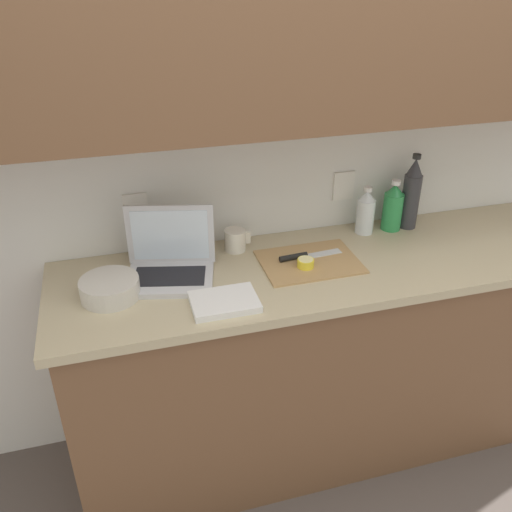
{
  "coord_description": "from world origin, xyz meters",
  "views": [
    {
      "loc": [
        -0.75,
        -1.62,
        1.94
      ],
      "look_at": [
        -0.3,
        -0.01,
        1.0
      ],
      "focal_mm": 38.0,
      "sensor_mm": 36.0,
      "label": 1
    }
  ],
  "objects_px": {
    "lemon_half_cut": "(306,263)",
    "measuring_cup": "(235,240)",
    "knife": "(300,256)",
    "bottle_water_clear": "(366,212)",
    "cutting_board": "(309,262)",
    "bottle_oil_tall": "(393,207)",
    "bowl_white": "(110,288)",
    "laptop": "(170,261)",
    "bottle_green_soda": "(411,194)"
  },
  "relations": [
    {
      "from": "lemon_half_cut",
      "to": "bottle_green_soda",
      "type": "distance_m",
      "value": 0.59
    },
    {
      "from": "knife",
      "to": "bowl_white",
      "type": "relative_size",
      "value": 1.27
    },
    {
      "from": "lemon_half_cut",
      "to": "bottle_oil_tall",
      "type": "relative_size",
      "value": 0.28
    },
    {
      "from": "lemon_half_cut",
      "to": "bottle_water_clear",
      "type": "xyz_separation_m",
      "value": [
        0.34,
        0.22,
        0.07
      ]
    },
    {
      "from": "bottle_oil_tall",
      "to": "bottle_water_clear",
      "type": "height_order",
      "value": "bottle_oil_tall"
    },
    {
      "from": "bowl_white",
      "to": "cutting_board",
      "type": "bearing_deg",
      "value": 2.69
    },
    {
      "from": "cutting_board",
      "to": "bottle_water_clear",
      "type": "xyz_separation_m",
      "value": [
        0.31,
        0.18,
        0.09
      ]
    },
    {
      "from": "laptop",
      "to": "lemon_half_cut",
      "type": "relative_size",
      "value": 5.75
    },
    {
      "from": "knife",
      "to": "bottle_water_clear",
      "type": "xyz_separation_m",
      "value": [
        0.33,
        0.15,
        0.07
      ]
    },
    {
      "from": "bottle_green_soda",
      "to": "measuring_cup",
      "type": "bearing_deg",
      "value": -179.65
    },
    {
      "from": "bottle_water_clear",
      "to": "bowl_white",
      "type": "height_order",
      "value": "bottle_water_clear"
    },
    {
      "from": "cutting_board",
      "to": "measuring_cup",
      "type": "distance_m",
      "value": 0.3
    },
    {
      "from": "bottle_oil_tall",
      "to": "bowl_white",
      "type": "xyz_separation_m",
      "value": [
        -1.16,
        -0.21,
        -0.06
      ]
    },
    {
      "from": "bowl_white",
      "to": "knife",
      "type": "bearing_deg",
      "value": 5.06
    },
    {
      "from": "bottle_water_clear",
      "to": "bowl_white",
      "type": "xyz_separation_m",
      "value": [
        -1.04,
        -0.21,
        -0.06
      ]
    },
    {
      "from": "bottle_oil_tall",
      "to": "bowl_white",
      "type": "bearing_deg",
      "value": -169.61
    },
    {
      "from": "cutting_board",
      "to": "bowl_white",
      "type": "height_order",
      "value": "bowl_white"
    },
    {
      "from": "laptop",
      "to": "measuring_cup",
      "type": "bearing_deg",
      "value": 37.59
    },
    {
      "from": "measuring_cup",
      "to": "bottle_water_clear",
      "type": "bearing_deg",
      "value": 0.48
    },
    {
      "from": "bottle_oil_tall",
      "to": "lemon_half_cut",
      "type": "bearing_deg",
      "value": -154.94
    },
    {
      "from": "laptop",
      "to": "bottle_green_soda",
      "type": "bearing_deg",
      "value": 20.61
    },
    {
      "from": "knife",
      "to": "bottle_oil_tall",
      "type": "bearing_deg",
      "value": 13.89
    },
    {
      "from": "laptop",
      "to": "bottle_water_clear",
      "type": "distance_m",
      "value": 0.83
    },
    {
      "from": "bottle_green_soda",
      "to": "laptop",
      "type": "bearing_deg",
      "value": -173.07
    },
    {
      "from": "laptop",
      "to": "bottle_oil_tall",
      "type": "xyz_separation_m",
      "value": [
        0.94,
        0.12,
        0.04
      ]
    },
    {
      "from": "cutting_board",
      "to": "bottle_oil_tall",
      "type": "bearing_deg",
      "value": 22.48
    },
    {
      "from": "laptop",
      "to": "cutting_board",
      "type": "bearing_deg",
      "value": 7.63
    },
    {
      "from": "cutting_board",
      "to": "bottle_oil_tall",
      "type": "xyz_separation_m",
      "value": [
        0.43,
        0.18,
        0.09
      ]
    },
    {
      "from": "laptop",
      "to": "bottle_water_clear",
      "type": "relative_size",
      "value": 1.76
    },
    {
      "from": "bottle_oil_tall",
      "to": "bottle_green_soda",
      "type": "bearing_deg",
      "value": 0.0
    },
    {
      "from": "lemon_half_cut",
      "to": "measuring_cup",
      "type": "distance_m",
      "value": 0.3
    },
    {
      "from": "cutting_board",
      "to": "bottle_green_soda",
      "type": "distance_m",
      "value": 0.56
    },
    {
      "from": "lemon_half_cut",
      "to": "bowl_white",
      "type": "xyz_separation_m",
      "value": [
        -0.7,
        0.0,
        0.01
      ]
    },
    {
      "from": "bottle_green_soda",
      "to": "bowl_white",
      "type": "height_order",
      "value": "bottle_green_soda"
    },
    {
      "from": "cutting_board",
      "to": "measuring_cup",
      "type": "height_order",
      "value": "measuring_cup"
    },
    {
      "from": "laptop",
      "to": "bottle_water_clear",
      "type": "bearing_deg",
      "value": 22.28
    },
    {
      "from": "bowl_white",
      "to": "laptop",
      "type": "bearing_deg",
      "value": 22.23
    },
    {
      "from": "knife",
      "to": "bottle_oil_tall",
      "type": "distance_m",
      "value": 0.49
    },
    {
      "from": "lemon_half_cut",
      "to": "measuring_cup",
      "type": "bearing_deg",
      "value": 135.28
    },
    {
      "from": "cutting_board",
      "to": "bottle_green_soda",
      "type": "bearing_deg",
      "value": 19.34
    },
    {
      "from": "knife",
      "to": "laptop",
      "type": "bearing_deg",
      "value": 172.59
    },
    {
      "from": "laptop",
      "to": "bottle_green_soda",
      "type": "distance_m",
      "value": 1.03
    },
    {
      "from": "lemon_half_cut",
      "to": "measuring_cup",
      "type": "height_order",
      "value": "measuring_cup"
    },
    {
      "from": "lemon_half_cut",
      "to": "measuring_cup",
      "type": "relative_size",
      "value": 0.6
    },
    {
      "from": "cutting_board",
      "to": "lemon_half_cut",
      "type": "bearing_deg",
      "value": -128.82
    },
    {
      "from": "cutting_board",
      "to": "knife",
      "type": "height_order",
      "value": "knife"
    },
    {
      "from": "bottle_green_soda",
      "to": "bottle_water_clear",
      "type": "bearing_deg",
      "value": 180.0
    },
    {
      "from": "laptop",
      "to": "bottle_green_soda",
      "type": "height_order",
      "value": "bottle_green_soda"
    },
    {
      "from": "laptop",
      "to": "cutting_board",
      "type": "xyz_separation_m",
      "value": [
        0.51,
        -0.05,
        -0.05
      ]
    },
    {
      "from": "bottle_water_clear",
      "to": "bowl_white",
      "type": "distance_m",
      "value": 1.06
    }
  ]
}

